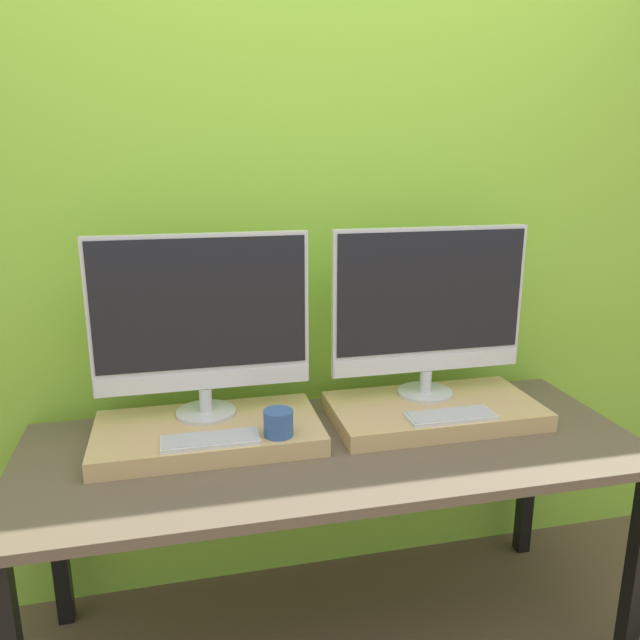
{
  "coord_description": "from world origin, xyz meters",
  "views": [
    {
      "loc": [
        -0.44,
        -1.31,
        1.57
      ],
      "look_at": [
        0.0,
        0.55,
        1.06
      ],
      "focal_mm": 35.0,
      "sensor_mm": 36.0,
      "label": 1
    }
  ],
  "objects_px": {
    "keyboard_right": "(451,416)",
    "monitor_left": "(202,319)",
    "mug": "(278,423)",
    "keyboard_left": "(210,440)",
    "monitor_right": "(429,306)"
  },
  "relations": [
    {
      "from": "keyboard_right",
      "to": "monitor_left",
      "type": "bearing_deg",
      "value": 164.63
    },
    {
      "from": "mug",
      "to": "keyboard_left",
      "type": "bearing_deg",
      "value": 180.0
    },
    {
      "from": "keyboard_left",
      "to": "monitor_right",
      "type": "distance_m",
      "value": 0.82
    },
    {
      "from": "monitor_right",
      "to": "keyboard_right",
      "type": "bearing_deg",
      "value": -90.0
    },
    {
      "from": "keyboard_left",
      "to": "keyboard_right",
      "type": "bearing_deg",
      "value": 0.0
    },
    {
      "from": "mug",
      "to": "monitor_right",
      "type": "distance_m",
      "value": 0.64
    },
    {
      "from": "keyboard_left",
      "to": "mug",
      "type": "height_order",
      "value": "mug"
    },
    {
      "from": "mug",
      "to": "keyboard_right",
      "type": "distance_m",
      "value": 0.54
    },
    {
      "from": "monitor_left",
      "to": "keyboard_left",
      "type": "bearing_deg",
      "value": -90.0
    },
    {
      "from": "keyboard_right",
      "to": "monitor_right",
      "type": "bearing_deg",
      "value": 90.0
    },
    {
      "from": "mug",
      "to": "monitor_right",
      "type": "bearing_deg",
      "value": 20.54
    },
    {
      "from": "monitor_left",
      "to": "keyboard_right",
      "type": "height_order",
      "value": "monitor_left"
    },
    {
      "from": "monitor_left",
      "to": "keyboard_right",
      "type": "distance_m",
      "value": 0.82
    },
    {
      "from": "monitor_left",
      "to": "keyboard_left",
      "type": "distance_m",
      "value": 0.36
    },
    {
      "from": "mug",
      "to": "keyboard_right",
      "type": "height_order",
      "value": "mug"
    }
  ]
}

